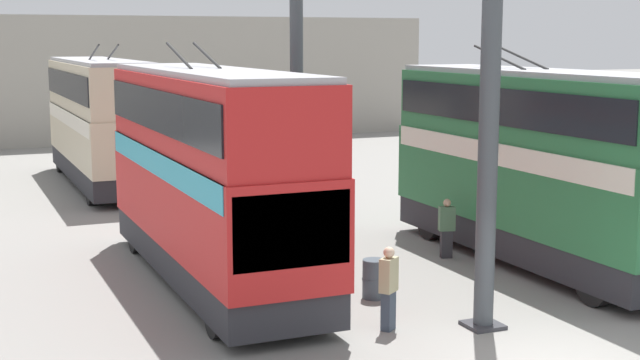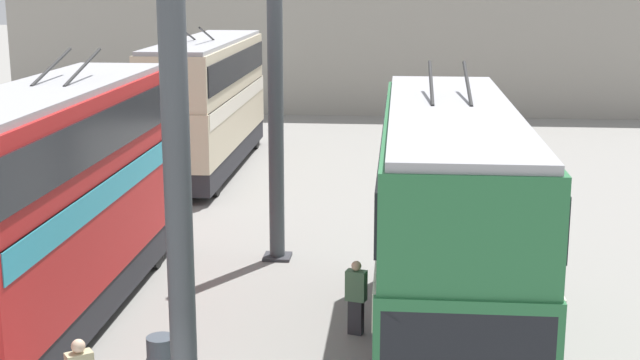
{
  "view_description": "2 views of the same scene",
  "coord_description": "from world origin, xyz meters",
  "px_view_note": "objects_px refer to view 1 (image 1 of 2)",
  "views": [
    {
      "loc": [
        -12.18,
        9.89,
        5.8
      ],
      "look_at": [
        11.91,
        -0.43,
        1.62
      ],
      "focal_mm": 50.0,
      "sensor_mm": 36.0,
      "label": 1
    },
    {
      "loc": [
        -9.68,
        -3.14,
        7.35
      ],
      "look_at": [
        10.01,
        -1.38,
        2.78
      ],
      "focal_mm": 50.0,
      "sensor_mm": 36.0,
      "label": 2
    }
  ],
  "objects_px": {
    "bus_left_far": "(536,154)",
    "oil_drum": "(374,279)",
    "bus_right_near": "(210,163)",
    "person_by_left_row": "(447,227)",
    "bus_right_mid": "(99,114)",
    "person_by_right_row": "(389,286)"
  },
  "relations": [
    {
      "from": "bus_right_mid",
      "to": "person_by_right_row",
      "type": "distance_m",
      "value": 20.53
    },
    {
      "from": "bus_right_mid",
      "to": "bus_left_far",
      "type": "bearing_deg",
      "value": -154.24
    },
    {
      "from": "bus_left_far",
      "to": "bus_right_near",
      "type": "height_order",
      "value": "bus_right_near"
    },
    {
      "from": "bus_left_far",
      "to": "person_by_left_row",
      "type": "distance_m",
      "value": 3.02
    },
    {
      "from": "bus_right_near",
      "to": "person_by_left_row",
      "type": "xyz_separation_m",
      "value": [
        -0.12,
        -6.43,
        -2.05
      ]
    },
    {
      "from": "bus_left_far",
      "to": "bus_right_near",
      "type": "distance_m",
      "value": 8.34
    },
    {
      "from": "bus_left_far",
      "to": "bus_right_mid",
      "type": "distance_m",
      "value": 18.87
    },
    {
      "from": "oil_drum",
      "to": "person_by_right_row",
      "type": "bearing_deg",
      "value": 160.72
    },
    {
      "from": "bus_right_mid",
      "to": "person_by_left_row",
      "type": "xyz_separation_m",
      "value": [
        -15.61,
        -6.43,
        -2.0
      ]
    },
    {
      "from": "bus_right_near",
      "to": "bus_right_mid",
      "type": "relative_size",
      "value": 0.93
    },
    {
      "from": "oil_drum",
      "to": "bus_right_mid",
      "type": "bearing_deg",
      "value": 9.29
    },
    {
      "from": "bus_left_far",
      "to": "oil_drum",
      "type": "height_order",
      "value": "bus_left_far"
    },
    {
      "from": "person_by_left_row",
      "to": "bus_left_far",
      "type": "bearing_deg",
      "value": 68.36
    },
    {
      "from": "bus_right_near",
      "to": "oil_drum",
      "type": "bearing_deg",
      "value": -132.34
    },
    {
      "from": "bus_right_mid",
      "to": "person_by_left_row",
      "type": "distance_m",
      "value": 17.0
    },
    {
      "from": "bus_right_mid",
      "to": "oil_drum",
      "type": "distance_m",
      "value": 18.6
    },
    {
      "from": "bus_left_far",
      "to": "oil_drum",
      "type": "bearing_deg",
      "value": 103.14
    },
    {
      "from": "bus_left_far",
      "to": "bus_right_near",
      "type": "relative_size",
      "value": 0.95
    },
    {
      "from": "bus_right_near",
      "to": "person_by_right_row",
      "type": "distance_m",
      "value": 5.67
    },
    {
      "from": "person_by_right_row",
      "to": "oil_drum",
      "type": "distance_m",
      "value": 2.28
    },
    {
      "from": "person_by_right_row",
      "to": "bus_left_far",
      "type": "bearing_deg",
      "value": -97.33
    },
    {
      "from": "person_by_left_row",
      "to": "oil_drum",
      "type": "distance_m",
      "value": 4.34
    }
  ]
}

